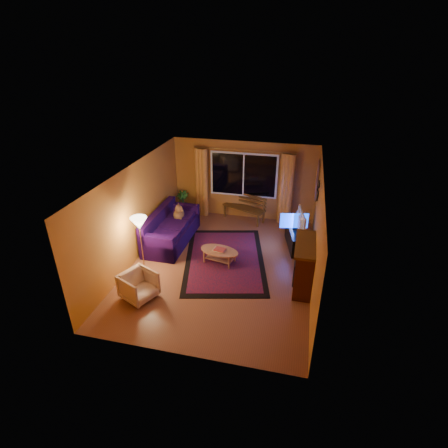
% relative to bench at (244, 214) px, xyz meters
% --- Properties ---
extents(floor, '(4.50, 6.00, 0.02)m').
position_rel_bench_xyz_m(floor, '(-0.08, -2.75, -0.22)').
color(floor, brown).
rests_on(floor, ground).
extents(ceiling, '(4.50, 6.00, 0.02)m').
position_rel_bench_xyz_m(ceiling, '(-0.08, -2.75, 2.30)').
color(ceiling, white).
rests_on(ceiling, ground).
extents(wall_back, '(4.50, 0.02, 2.50)m').
position_rel_bench_xyz_m(wall_back, '(-0.08, 0.26, 1.04)').
color(wall_back, '#C1762D').
rests_on(wall_back, ground).
extents(wall_left, '(0.02, 6.00, 2.50)m').
position_rel_bench_xyz_m(wall_left, '(-2.34, -2.75, 1.04)').
color(wall_left, '#C1762D').
rests_on(wall_left, ground).
extents(wall_right, '(0.02, 6.00, 2.50)m').
position_rel_bench_xyz_m(wall_right, '(2.18, -2.75, 1.04)').
color(wall_right, '#C1762D').
rests_on(wall_right, ground).
extents(window, '(2.00, 0.02, 1.30)m').
position_rel_bench_xyz_m(window, '(-0.08, 0.19, 1.24)').
color(window, black).
rests_on(window, wall_back).
extents(curtain_rod, '(3.20, 0.03, 0.03)m').
position_rel_bench_xyz_m(curtain_rod, '(-0.08, 0.15, 2.04)').
color(curtain_rod, '#BF8C3F').
rests_on(curtain_rod, wall_back).
extents(curtain_left, '(0.36, 0.36, 2.24)m').
position_rel_bench_xyz_m(curtain_left, '(-1.43, 0.13, 0.91)').
color(curtain_left, orange).
rests_on(curtain_left, ground).
extents(curtain_right, '(0.36, 0.36, 2.24)m').
position_rel_bench_xyz_m(curtain_right, '(1.27, 0.13, 0.91)').
color(curtain_right, orange).
rests_on(curtain_right, ground).
extents(bench, '(1.46, 0.92, 0.42)m').
position_rel_bench_xyz_m(bench, '(0.00, 0.00, 0.00)').
color(bench, '#492D10').
rests_on(bench, ground).
extents(potted_plant, '(0.52, 0.52, 0.80)m').
position_rel_bench_xyz_m(potted_plant, '(-2.08, -0.01, 0.19)').
color(potted_plant, '#235B1E').
rests_on(potted_plant, ground).
extents(sofa, '(0.99, 2.27, 0.92)m').
position_rel_bench_xyz_m(sofa, '(-1.75, -1.86, 0.25)').
color(sofa, '#1C063B').
rests_on(sofa, ground).
extents(dog, '(0.35, 0.47, 0.49)m').
position_rel_bench_xyz_m(dog, '(-1.70, -1.35, 0.49)').
color(dog, '#925F38').
rests_on(dog, sofa).
extents(armchair, '(0.86, 0.88, 0.70)m').
position_rel_bench_xyz_m(armchair, '(-1.55, -4.42, 0.14)').
color(armchair, beige).
rests_on(armchair, ground).
extents(floor_lamp, '(0.26, 0.26, 1.49)m').
position_rel_bench_xyz_m(floor_lamp, '(-1.89, -3.43, 0.54)').
color(floor_lamp, '#BF8C3F').
rests_on(floor_lamp, ground).
extents(rug, '(2.73, 3.61, 0.02)m').
position_rel_bench_xyz_m(rug, '(-0.06, -2.46, -0.20)').
color(rug, maroon).
rests_on(rug, ground).
extents(coffee_table, '(1.21, 1.21, 0.37)m').
position_rel_bench_xyz_m(coffee_table, '(-0.16, -2.63, -0.02)').
color(coffee_table, '#AB6D4D').
rests_on(coffee_table, ground).
extents(tv_console, '(0.68, 1.33, 0.53)m').
position_rel_bench_xyz_m(tv_console, '(1.73, -1.35, 0.05)').
color(tv_console, black).
rests_on(tv_console, ground).
extents(television, '(0.32, 0.96, 0.55)m').
position_rel_bench_xyz_m(television, '(1.73, -1.35, 0.59)').
color(television, black).
rests_on(television, tv_console).
extents(fireplace, '(0.40, 1.20, 1.10)m').
position_rel_bench_xyz_m(fireplace, '(1.97, -3.15, 0.34)').
color(fireplace, maroon).
rests_on(fireplace, ground).
extents(mirror_cluster, '(0.06, 0.60, 0.56)m').
position_rel_bench_xyz_m(mirror_cluster, '(2.13, -1.45, 1.59)').
color(mirror_cluster, black).
rests_on(mirror_cluster, wall_right).
extents(painting, '(0.04, 0.76, 0.96)m').
position_rel_bench_xyz_m(painting, '(2.14, -0.30, 1.44)').
color(painting, '#D36122').
rests_on(painting, wall_right).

